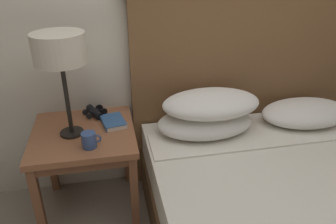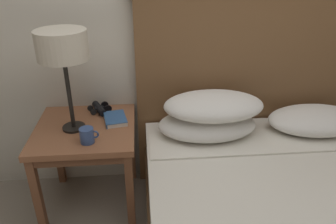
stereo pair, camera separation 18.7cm
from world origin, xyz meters
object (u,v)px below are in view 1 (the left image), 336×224
book_on_nightstand (113,122)px  binoculars_pair (95,112)px  table_lamp (60,51)px  nightstand (84,143)px  coffee_mug (89,140)px  bed (297,210)px

book_on_nightstand → binoculars_pair: size_ratio=1.23×
table_lamp → book_on_nightstand: 0.52m
nightstand → coffee_mug: (0.04, -0.18, 0.12)m
binoculars_pair → book_on_nightstand: bearing=-52.5°
nightstand → book_on_nightstand: book_on_nightstand is taller
bed → coffee_mug: bearing=160.0°
table_lamp → binoculars_pair: (0.13, 0.21, -0.46)m
bed → table_lamp: 1.47m
table_lamp → binoculars_pair: table_lamp is taller
bed → book_on_nightstand: size_ratio=9.35×
table_lamp → coffee_mug: bearing=-58.2°
book_on_nightstand → coffee_mug: size_ratio=1.95×
binoculars_pair → coffee_mug: size_ratio=1.58×
binoculars_pair → coffee_mug: 0.37m
bed → table_lamp: (-1.14, 0.54, 0.76)m
nightstand → coffee_mug: bearing=-76.6°
table_lamp → binoculars_pair: bearing=58.4°
coffee_mug → bed: bearing=-20.0°
coffee_mug → table_lamp: bearing=121.8°
bed → book_on_nightstand: 1.13m
nightstand → binoculars_pair: (0.07, 0.19, 0.10)m
book_on_nightstand → table_lamp: bearing=-163.3°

